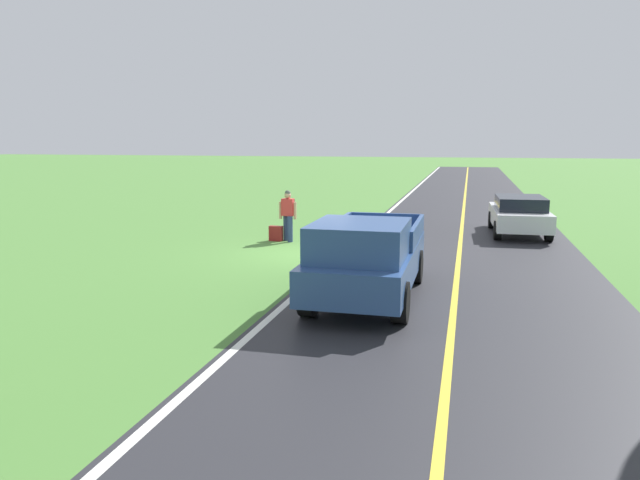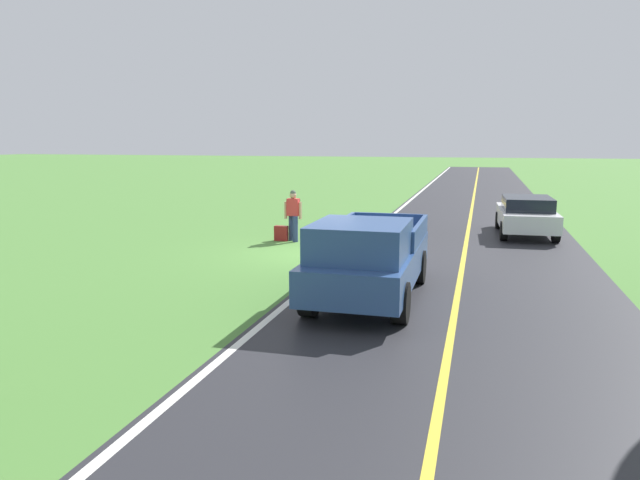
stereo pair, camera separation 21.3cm
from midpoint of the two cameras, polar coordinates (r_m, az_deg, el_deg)
The scene contains 8 objects.
ground_plane at distance 17.91m, azimuth -1.22°, elevation -1.38°, with size 200.00×200.00×0.00m, color #4C7F38.
road_surface at distance 17.30m, azimuth 12.88°, elevation -2.02°, with size 7.28×120.00×0.00m, color #28282D.
lane_edge_line at distance 17.70m, azimuth 1.62°, elevation -1.50°, with size 0.16×117.60×0.00m, color silver.
lane_centre_line at distance 17.30m, azimuth 12.89°, elevation -2.01°, with size 0.14×117.60×0.00m, color gold.
hitchhiker_walking at distance 20.11m, azimuth -3.40°, elevation 2.65°, with size 0.62×0.51×1.75m.
suitcase_carried at distance 20.26m, azimuth -4.58°, elevation 0.63°, with size 0.20×0.46×0.52m, color maroon.
pickup_truck_passing at distance 12.67m, azimuth 4.04°, elevation -1.60°, with size 2.10×5.40×1.82m.
sedan_near_oncoming at distance 22.66m, azimuth 18.43°, elevation 2.39°, with size 2.05×4.46×1.41m.
Camera 1 is at (-4.57, 16.98, 3.44)m, focal length 33.12 mm.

